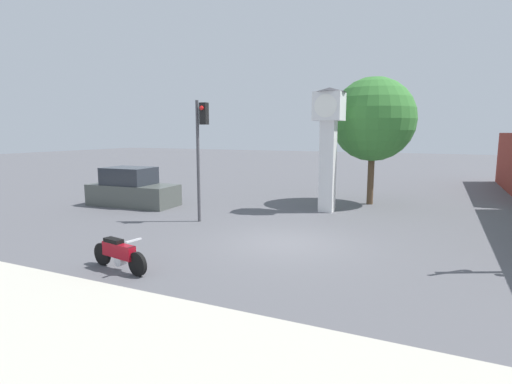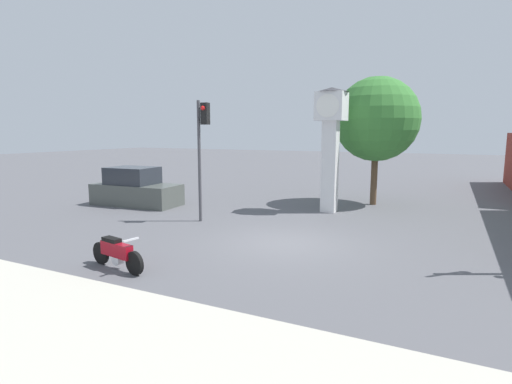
# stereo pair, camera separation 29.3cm
# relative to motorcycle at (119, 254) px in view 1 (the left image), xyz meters

# --- Properties ---
(ground_plane) EXTENTS (120.00, 120.00, 0.00)m
(ground_plane) POSITION_rel_motorcycle_xyz_m (2.93, 4.09, -0.42)
(ground_plane) COLOR #56565B
(motorcycle) EXTENTS (1.98, 0.56, 0.88)m
(motorcycle) POSITION_rel_motorcycle_xyz_m (0.00, 0.00, 0.00)
(motorcycle) COLOR black
(motorcycle) RESTS_ON ground_plane
(clock_tower) EXTENTS (1.41, 1.41, 5.29)m
(clock_tower) POSITION_rel_motorcycle_xyz_m (2.78, 9.58, 3.08)
(clock_tower) COLOR white
(clock_tower) RESTS_ON ground_plane
(traffic_light) EXTENTS (0.50, 0.35, 4.61)m
(traffic_light) POSITION_rel_motorcycle_xyz_m (-1.07, 5.56, 2.73)
(traffic_light) COLOR #47474C
(traffic_light) RESTS_ON ground_plane
(street_tree) EXTENTS (3.91, 3.91, 5.99)m
(street_tree) POSITION_rel_motorcycle_xyz_m (4.21, 12.23, 3.60)
(street_tree) COLOR brown
(street_tree) RESTS_ON ground_plane
(parked_car) EXTENTS (4.28, 2.01, 1.80)m
(parked_car) POSITION_rel_motorcycle_xyz_m (-5.97, 7.20, 0.33)
(parked_car) COLOR #4C514C
(parked_car) RESTS_ON ground_plane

